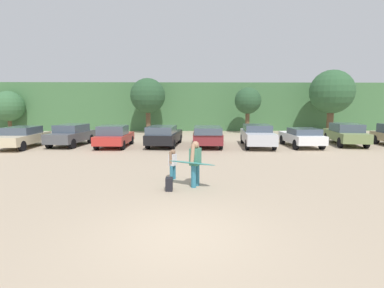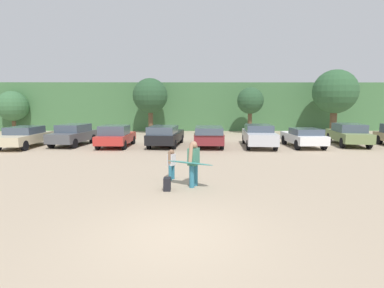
% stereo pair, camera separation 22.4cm
% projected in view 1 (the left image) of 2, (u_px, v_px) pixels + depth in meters
% --- Properties ---
extents(ground_plane, '(120.00, 120.00, 0.00)m').
position_uv_depth(ground_plane, '(180.00, 236.00, 6.90)').
color(ground_plane, tan).
extents(hillside_ridge, '(108.00, 12.00, 5.09)m').
position_uv_depth(hillside_ridge, '(184.00, 106.00, 37.82)').
color(hillside_ridge, '#427042').
rests_on(hillside_ridge, ground_plane).
extents(tree_ridge_back, '(3.04, 3.04, 4.17)m').
position_uv_depth(tree_ridge_back, '(9.00, 106.00, 30.58)').
color(tree_ridge_back, brown).
rests_on(tree_ridge_back, ground_plane).
extents(tree_far_left, '(3.39, 3.39, 5.36)m').
position_uv_depth(tree_far_left, '(148.00, 96.00, 29.49)').
color(tree_far_left, brown).
rests_on(tree_far_left, ground_plane).
extents(tree_left, '(2.55, 2.55, 4.46)m').
position_uv_depth(tree_left, '(248.00, 101.00, 29.33)').
color(tree_left, brown).
rests_on(tree_left, ground_plane).
extents(tree_center, '(4.16, 4.16, 6.12)m').
position_uv_depth(tree_center, '(332.00, 92.00, 29.08)').
color(tree_center, brown).
rests_on(tree_center, ground_plane).
extents(parked_car_champagne, '(2.06, 4.55, 1.40)m').
position_uv_depth(parked_car_champagne, '(22.00, 137.00, 20.30)').
color(parked_car_champagne, beige).
rests_on(parked_car_champagne, ground_plane).
extents(parked_car_dark_gray, '(2.39, 4.19, 1.49)m').
position_uv_depth(parked_car_dark_gray, '(71.00, 134.00, 21.21)').
color(parked_car_dark_gray, '#4C4F54').
rests_on(parked_car_dark_gray, ground_plane).
extents(parked_car_red, '(2.04, 3.98, 1.49)m').
position_uv_depth(parked_car_red, '(114.00, 136.00, 20.53)').
color(parked_car_red, '#B72D28').
rests_on(parked_car_red, ground_plane).
extents(parked_car_black, '(2.43, 4.92, 1.45)m').
position_uv_depth(parked_car_black, '(164.00, 135.00, 20.96)').
color(parked_car_black, black).
rests_on(parked_car_black, ground_plane).
extents(parked_car_maroon, '(2.11, 4.74, 1.43)m').
position_uv_depth(parked_car_maroon, '(207.00, 135.00, 20.76)').
color(parked_car_maroon, maroon).
rests_on(parked_car_maroon, ground_plane).
extents(parked_car_silver, '(2.30, 4.91, 1.50)m').
position_uv_depth(parked_car_silver, '(257.00, 135.00, 20.78)').
color(parked_car_silver, silver).
rests_on(parked_car_silver, ground_plane).
extents(parked_car_white, '(1.97, 3.98, 1.30)m').
position_uv_depth(parked_car_white, '(302.00, 137.00, 20.62)').
color(parked_car_white, white).
rests_on(parked_car_white, ground_plane).
extents(parked_car_olive_green, '(2.55, 4.88, 1.53)m').
position_uv_depth(parked_car_olive_green, '(346.00, 134.00, 21.62)').
color(parked_car_olive_green, '#6B7F4C').
rests_on(parked_car_olive_green, ground_plane).
extents(person_adult, '(0.46, 0.71, 1.66)m').
position_uv_depth(person_adult, '(195.00, 161.00, 10.85)').
color(person_adult, teal).
rests_on(person_adult, ground_plane).
extents(person_child, '(0.33, 0.46, 1.20)m').
position_uv_depth(person_child, '(173.00, 163.00, 11.86)').
color(person_child, teal).
rests_on(person_child, ground_plane).
extents(surfboard_teal, '(1.85, 1.31, 0.19)m').
position_uv_depth(surfboard_teal, '(191.00, 163.00, 10.74)').
color(surfboard_teal, teal).
extents(backpack_dropped, '(0.24, 0.34, 0.45)m').
position_uv_depth(backpack_dropped, '(169.00, 184.00, 10.44)').
color(backpack_dropped, black).
rests_on(backpack_dropped, ground_plane).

